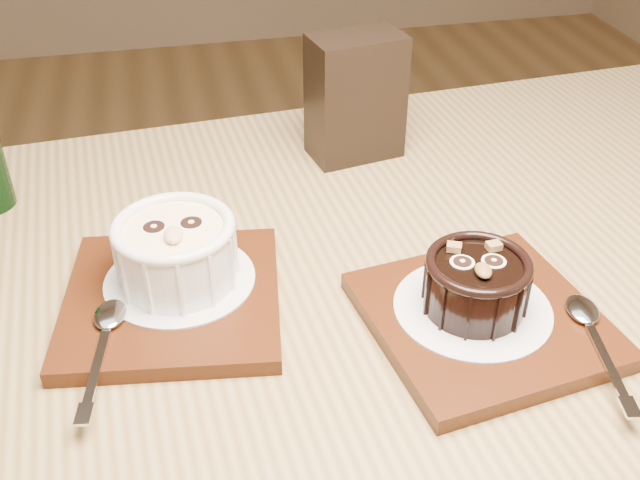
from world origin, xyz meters
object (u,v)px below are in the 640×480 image
(table, at_px, (332,391))
(condiment_stand, at_px, (355,97))
(ramekin_white, at_px, (176,249))
(ramekin_dark, at_px, (476,282))
(tray_left, at_px, (173,299))
(tray_right, at_px, (483,320))

(table, height_order, condiment_stand, condiment_stand)
(ramekin_white, xyz_separation_m, condiment_stand, (0.21, 0.22, 0.02))
(ramekin_white, distance_m, ramekin_dark, 0.25)
(tray_left, height_order, ramekin_white, ramekin_white)
(tray_right, bearing_deg, condiment_stand, 94.95)
(ramekin_white, relative_size, ramekin_dark, 1.21)
(tray_right, distance_m, ramekin_dark, 0.04)
(tray_right, height_order, condiment_stand, condiment_stand)
(tray_right, relative_size, ramekin_dark, 2.11)
(table, height_order, ramekin_white, ramekin_white)
(condiment_stand, bearing_deg, tray_left, -133.74)
(tray_right, bearing_deg, ramekin_dark, 138.02)
(table, bearing_deg, condiment_stand, 71.73)
(tray_left, relative_size, ramekin_white, 1.74)
(ramekin_white, bearing_deg, tray_right, -21.27)
(table, distance_m, condiment_stand, 0.33)
(tray_right, relative_size, condiment_stand, 1.29)
(table, distance_m, tray_right, 0.16)
(table, bearing_deg, tray_left, 161.78)
(condiment_stand, bearing_deg, ramekin_white, -134.62)
(table, relative_size, condiment_stand, 8.96)
(tray_right, bearing_deg, table, 161.40)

